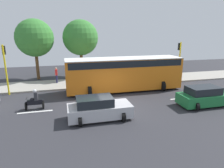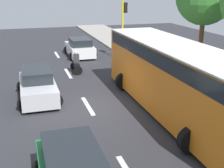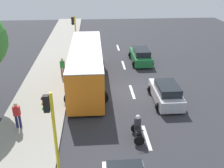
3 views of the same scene
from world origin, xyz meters
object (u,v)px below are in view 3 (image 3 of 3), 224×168
(traffic_light_corner, at_px, (75,31))
(car_silver, at_px, (166,93))
(pedestrian_near_signal, at_px, (17,114))
(traffic_light_midblock, at_px, (52,125))
(car_green, at_px, (141,56))
(pedestrian_by_tree, at_px, (63,67))
(city_bus, at_px, (86,63))
(motorcycle, at_px, (138,129))

(traffic_light_corner, bearing_deg, car_silver, 124.63)
(pedestrian_near_signal, xyz_separation_m, traffic_light_midblock, (-2.79, 4.16, 1.87))
(car_silver, relative_size, car_green, 0.96)
(traffic_light_corner, bearing_deg, pedestrian_by_tree, 80.53)
(car_green, bearing_deg, pedestrian_near_signal, 50.02)
(car_green, xyz_separation_m, traffic_light_corner, (6.68, -1.77, 2.22))
(car_silver, distance_m, traffic_light_midblock, 10.18)
(city_bus, relative_size, traffic_light_midblock, 2.44)
(pedestrian_near_signal, bearing_deg, traffic_light_midblock, 123.88)
(car_silver, distance_m, pedestrian_near_signal, 10.26)
(motorcycle, relative_size, pedestrian_by_tree, 0.91)
(city_bus, distance_m, traffic_light_corner, 6.86)
(car_silver, height_order, traffic_light_midblock, traffic_light_midblock)
(pedestrian_near_signal, bearing_deg, traffic_light_corner, -102.06)
(city_bus, height_order, traffic_light_midblock, traffic_light_midblock)
(city_bus, bearing_deg, motorcycle, 111.06)
(traffic_light_midblock, bearing_deg, motorcycle, -147.42)
(car_silver, bearing_deg, pedestrian_near_signal, 16.02)
(pedestrian_near_signal, distance_m, pedestrian_by_tree, 8.06)
(car_green, height_order, pedestrian_near_signal, pedestrian_near_signal)
(pedestrian_near_signal, bearing_deg, car_silver, -163.98)
(traffic_light_corner, relative_size, traffic_light_midblock, 1.00)
(pedestrian_by_tree, bearing_deg, car_green, -155.39)
(car_green, height_order, pedestrian_by_tree, pedestrian_by_tree)
(pedestrian_near_signal, height_order, traffic_light_midblock, traffic_light_midblock)
(city_bus, xyz_separation_m, traffic_light_corner, (1.27, -6.65, 1.08))
(pedestrian_by_tree, bearing_deg, motorcycle, 119.11)
(motorcycle, bearing_deg, pedestrian_near_signal, -11.37)
(pedestrian_by_tree, xyz_separation_m, traffic_light_midblock, (-0.87, 11.98, 1.87))
(pedestrian_near_signal, bearing_deg, car_green, -129.98)
(pedestrian_by_tree, distance_m, traffic_light_midblock, 12.16)
(pedestrian_near_signal, distance_m, traffic_light_midblock, 5.34)
(car_silver, xyz_separation_m, city_bus, (5.80, -3.57, 1.14))
(traffic_light_corner, bearing_deg, pedestrian_near_signal, 77.94)
(city_bus, bearing_deg, car_green, -137.91)
(car_silver, distance_m, city_bus, 6.90)
(pedestrian_by_tree, relative_size, traffic_light_corner, 0.38)
(pedestrian_by_tree, height_order, traffic_light_corner, traffic_light_corner)
(motorcycle, height_order, pedestrian_near_signal, pedestrian_near_signal)
(pedestrian_near_signal, xyz_separation_m, pedestrian_by_tree, (-1.92, -7.83, 0.00))
(car_green, distance_m, motorcycle, 12.93)
(car_silver, bearing_deg, traffic_light_midblock, 44.68)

